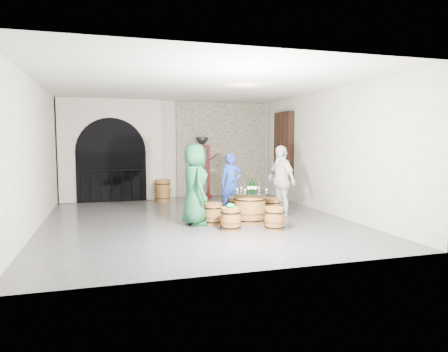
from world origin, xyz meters
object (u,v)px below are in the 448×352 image
object	(u,v)px
barrel_stool_near_left	(231,219)
corking_press	(202,163)
wine_bottle_right	(252,186)
barrel_stool_near_right	(275,219)
side_barrel	(163,190)
barrel_stool_right	(272,208)
person_blue	(231,183)
barrel_stool_left	(213,214)
barrel_stool_far	(237,207)
wine_bottle_left	(249,186)
person_green	(194,184)
wine_bottle_center	(255,186)
person_white	(281,181)
barrel_table	(250,208)

from	to	relation	value
barrel_stool_near_left	corking_press	bearing A→B (deg)	83.96
wine_bottle_right	corking_press	size ratio (longest dim) A/B	0.16
barrel_stool_near_right	side_barrel	bearing A→B (deg)	110.49
barrel_stool_right	wine_bottle_right	size ratio (longest dim) A/B	1.48
barrel_stool_near_left	side_barrel	distance (m)	4.56
person_blue	barrel_stool_right	bearing A→B (deg)	-44.26
barrel_stool_left	person_blue	xyz separation A→B (m)	(0.80, 1.16, 0.55)
barrel_stool_near_right	wine_bottle_right	xyz separation A→B (m)	(-0.21, 0.86, 0.61)
barrel_stool_far	barrel_stool_near_right	distance (m)	1.68
barrel_stool_far	corking_press	distance (m)	3.49
person_blue	wine_bottle_left	bearing A→B (deg)	-85.12
wine_bottle_left	wine_bottle_right	bearing A→B (deg)	10.27
barrel_stool_far	wine_bottle_right	size ratio (longest dim) A/B	1.48
person_green	wine_bottle_center	distance (m)	1.39
barrel_stool_near_left	barrel_stool_far	bearing A→B (deg)	66.75
person_white	wine_bottle_center	size ratio (longest dim) A/B	5.47
barrel_stool_right	person_green	xyz separation A→B (m)	(-1.99, -0.24, 0.68)
barrel_table	person_green	size ratio (longest dim) A/B	0.51
person_white	wine_bottle_right	xyz separation A→B (m)	(-0.98, -0.57, -0.04)
person_green	barrel_stool_near_right	bearing A→B (deg)	-129.33
barrel_table	person_blue	distance (m)	1.36
barrel_table	wine_bottle_center	xyz separation A→B (m)	(0.12, -0.03, 0.49)
barrel_stool_left	barrel_stool_near_left	xyz separation A→B (m)	(0.20, -0.70, 0.00)
wine_bottle_center	corking_press	xyz separation A→B (m)	(-0.25, 4.24, 0.32)
person_blue	wine_bottle_center	size ratio (longest dim) A/B	4.86
barrel_stool_left	corking_press	bearing A→B (deg)	80.13
corking_press	wine_bottle_right	bearing A→B (deg)	-84.70
person_white	wine_bottle_center	distance (m)	1.14
wine_bottle_left	wine_bottle_right	size ratio (longest dim) A/B	1.00
barrel_stool_left	person_white	xyz separation A→B (m)	(1.89, 0.49, 0.65)
wine_bottle_right	barrel_stool_near_right	bearing A→B (deg)	-76.45
barrel_stool_near_right	wine_bottle_right	distance (m)	1.07
wine_bottle_left	wine_bottle_right	distance (m)	0.09
barrel_stool_near_left	barrel_stool_near_right	bearing A→B (deg)	-14.59
barrel_table	side_barrel	xyz separation A→B (m)	(-1.48, 3.92, -0.02)
barrel_stool_right	barrel_stool_near_right	world-z (taller)	same
barrel_stool_near_right	person_white	world-z (taller)	person_white
barrel_stool_near_left	person_blue	world-z (taller)	person_blue
barrel_stool_near_right	wine_bottle_center	xyz separation A→B (m)	(-0.16, 0.77, 0.61)
barrel_stool_far	person_green	distance (m)	1.54
barrel_stool_far	wine_bottle_center	bearing A→B (deg)	-80.57
wine_bottle_left	corking_press	xyz separation A→B (m)	(-0.12, 4.17, 0.32)
barrel_stool_far	wine_bottle_right	xyz separation A→B (m)	(0.10, -0.80, 0.61)
person_white	wine_bottle_right	size ratio (longest dim) A/B	5.47
person_green	person_blue	world-z (taller)	person_green
wine_bottle_left	side_barrel	world-z (taller)	wine_bottle_left
person_blue	corking_press	size ratio (longest dim) A/B	0.79
wine_bottle_left	corking_press	size ratio (longest dim) A/B	0.16
barrel_stool_right	wine_bottle_center	distance (m)	0.98
barrel_stool_near_left	barrel_stool_left	bearing A→B (deg)	106.32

